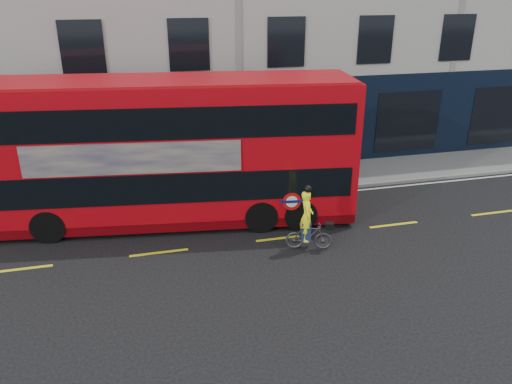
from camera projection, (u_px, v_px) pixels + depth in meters
name	position (u px, v px, depth m)	size (l,w,h in m)	color
ground	(297.00, 261.00, 14.97)	(120.00, 120.00, 0.00)	black
pavement	(248.00, 182.00, 20.77)	(60.00, 3.00, 0.12)	slate
kerb	(257.00, 196.00, 19.43)	(60.00, 0.12, 0.13)	gray
road_edge_line	(259.00, 200.00, 19.18)	(58.00, 0.10, 0.01)	silver
lane_dashes	(283.00, 238.00, 16.31)	(58.00, 0.12, 0.01)	yellow
bus	(173.00, 151.00, 16.69)	(12.44, 4.39, 4.92)	#BF0710
cyclist	(308.00, 227.00, 15.38)	(1.52, 0.81, 2.14)	#484B4E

